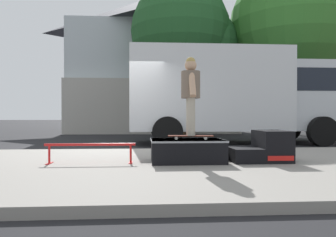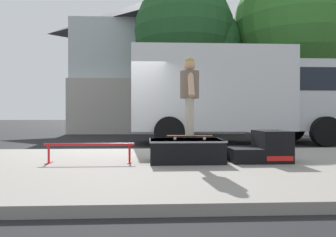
# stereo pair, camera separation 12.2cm
# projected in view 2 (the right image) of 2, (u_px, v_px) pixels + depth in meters

# --- Properties ---
(ground_plane) EXTENTS (140.00, 140.00, 0.00)m
(ground_plane) POSITION_uv_depth(u_px,v_px,m) (119.00, 151.00, 8.35)
(ground_plane) COLOR black
(sidewalk_slab) EXTENTS (50.00, 5.00, 0.12)m
(sidewalk_slab) POSITION_uv_depth(u_px,v_px,m) (101.00, 167.00, 5.35)
(sidewalk_slab) COLOR gray
(sidewalk_slab) RESTS_ON ground
(skate_box) EXTENTS (1.25, 0.85, 0.39)m
(skate_box) POSITION_uv_depth(u_px,v_px,m) (186.00, 150.00, 5.58)
(skate_box) COLOR black
(skate_box) RESTS_ON sidewalk_slab
(kicker_ramp) EXTENTS (1.00, 0.76, 0.54)m
(kicker_ramp) POSITION_uv_depth(u_px,v_px,m) (263.00, 149.00, 5.65)
(kicker_ramp) COLOR black
(kicker_ramp) RESTS_ON sidewalk_slab
(grind_rail) EXTENTS (1.50, 0.28, 0.34)m
(grind_rail) POSITION_uv_depth(u_px,v_px,m) (89.00, 148.00, 5.44)
(grind_rail) COLOR red
(grind_rail) RESTS_ON sidewalk_slab
(skateboard) EXTENTS (0.79, 0.27, 0.07)m
(skateboard) POSITION_uv_depth(u_px,v_px,m) (190.00, 136.00, 5.58)
(skateboard) COLOR #4C1E14
(skateboard) RESTS_ON skate_box
(skater_kid) EXTENTS (0.33, 0.69, 1.35)m
(skater_kid) POSITION_uv_depth(u_px,v_px,m) (190.00, 89.00, 5.57)
(skater_kid) COLOR #B7AD99
(skater_kid) RESTS_ON skateboard
(box_truck) EXTENTS (6.91, 2.63, 3.05)m
(box_truck) POSITION_uv_depth(u_px,v_px,m) (239.00, 92.00, 10.73)
(box_truck) COLOR silver
(box_truck) RESTS_ON ground
(street_tree_main) EXTENTS (5.35, 4.86, 7.52)m
(street_tree_main) POSITION_uv_depth(u_px,v_px,m) (190.00, 34.00, 15.94)
(street_tree_main) COLOR brown
(street_tree_main) RESTS_ON ground
(street_tree_neighbour) EXTENTS (6.42, 5.84, 8.30)m
(street_tree_neighbour) POSITION_uv_depth(u_px,v_px,m) (302.00, 27.00, 15.63)
(street_tree_neighbour) COLOR brown
(street_tree_neighbour) RESTS_ON ground
(house_behind) EXTENTS (9.54, 8.23, 8.40)m
(house_behind) POSITION_uv_depth(u_px,v_px,m) (156.00, 63.00, 20.34)
(house_behind) COLOR silver
(house_behind) RESTS_ON ground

